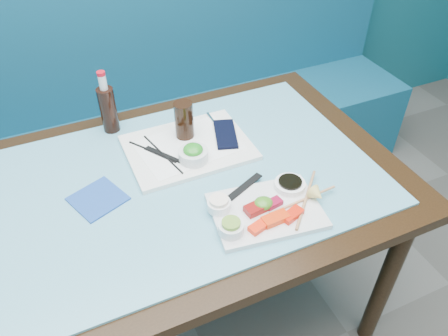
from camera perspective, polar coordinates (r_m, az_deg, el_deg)
name	(u,v)px	position (r m, az deg, el deg)	size (l,w,h in m)	color
booth_bench	(124,133)	(2.22, -12.88, 4.43)	(3.00, 0.56, 1.17)	navy
dining_table	(178,201)	(1.40, -6.09, -4.36)	(1.40, 0.90, 0.75)	black
glass_top	(176,181)	(1.34, -6.35, -1.72)	(1.22, 0.76, 0.01)	#5BA0B6
sashimi_plate	(266,211)	(1.23, 5.52, -5.58)	(0.30, 0.22, 0.02)	silver
salmon_left	(260,226)	(1.17, 4.69, -7.57)	(0.06, 0.03, 0.02)	#FF290A
salmon_mid	(275,219)	(1.19, 6.72, -6.59)	(0.07, 0.04, 0.02)	#EF3309
salmon_right	(292,215)	(1.21, 8.90, -6.03)	(0.07, 0.03, 0.02)	red
tuna_left	(256,208)	(1.21, 4.21, -5.27)	(0.06, 0.04, 0.02)	maroon
tuna_right	(273,203)	(1.23, 6.47, -4.57)	(0.05, 0.03, 0.02)	maroon
seaweed_garnish	(263,203)	(1.22, 5.15, -4.61)	(0.05, 0.05, 0.03)	#3B7C1C
ramekin_wasabi	(231,228)	(1.15, 0.92, -7.84)	(0.07, 0.07, 0.03)	white
wasabi_fill	(231,223)	(1.14, 0.93, -7.19)	(0.05, 0.05, 0.01)	olive
ramekin_ginger	(219,205)	(1.21, -0.67, -4.88)	(0.07, 0.07, 0.03)	white
ginger_fill	(219,200)	(1.20, -0.67, -4.24)	(0.05, 0.05, 0.01)	#FEE7D1
soy_dish	(290,185)	(1.29, 8.60, -2.18)	(0.09, 0.09, 0.02)	white
soy_fill	(290,182)	(1.28, 8.65, -1.78)	(0.07, 0.07, 0.01)	black
lemon_wedge	(317,195)	(1.26, 12.09, -3.45)	(0.05, 0.05, 0.04)	#E0CC6A
chopstick_sleeve	(245,186)	(1.29, 2.73, -2.41)	(0.14, 0.02, 0.00)	black
wooden_chopstick_a	(303,200)	(1.26, 10.28, -4.11)	(0.01, 0.01, 0.23)	#B37B54
wooden_chopstick_b	(306,199)	(1.27, 10.66, -3.96)	(0.01, 0.01, 0.25)	#A9784F
serving_tray	(188,148)	(1.45, -4.69, 2.68)	(0.40, 0.30, 0.01)	white
paper_placemat	(188,145)	(1.44, -4.70, 2.95)	(0.32, 0.22, 0.00)	white
seaweed_bowl	(193,155)	(1.37, -4.03, 1.68)	(0.09, 0.09, 0.04)	silver
seaweed_salad	(193,150)	(1.36, -4.07, 2.41)	(0.06, 0.06, 0.03)	#21841E
cola_glass	(184,120)	(1.45, -5.24, 6.25)	(0.06, 0.06, 0.13)	black
navy_pouch	(225,134)	(1.48, 0.20, 4.44)	(0.07, 0.16, 0.01)	black
fork	(212,119)	(1.55, -1.62, 6.43)	(0.01, 0.01, 0.08)	silver
black_chopstick_a	(160,154)	(1.41, -8.33, 1.76)	(0.01, 0.01, 0.25)	black
black_chopstick_b	(163,154)	(1.41, -8.02, 1.84)	(0.01, 0.01, 0.24)	black
tray_sleeve	(161,155)	(1.41, -8.17, 1.76)	(0.02, 0.13, 0.00)	black
cola_bottle_body	(108,110)	(1.54, -14.87, 7.34)	(0.06, 0.06, 0.16)	black
cola_bottle_neck	(103,82)	(1.49, -15.57, 10.75)	(0.03, 0.03, 0.05)	silver
cola_bottle_cap	(101,73)	(1.47, -15.79, 11.80)	(0.03, 0.03, 0.01)	red
blue_napkin	(98,199)	(1.32, -16.14, -3.87)	(0.14, 0.14, 0.01)	#1A4293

